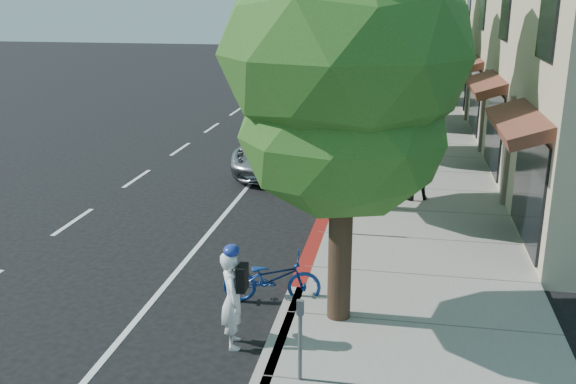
% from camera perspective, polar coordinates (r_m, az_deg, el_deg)
% --- Properties ---
extents(ground, '(120.00, 120.00, 0.00)m').
position_cam_1_polar(ground, '(13.27, 1.49, -7.18)').
color(ground, black).
rests_on(ground, ground).
extents(sidewalk, '(4.60, 56.00, 0.15)m').
position_cam_1_polar(sidewalk, '(20.67, 11.25, 1.72)').
color(sidewalk, gray).
rests_on(sidewalk, ground).
extents(curb, '(0.30, 56.00, 0.15)m').
position_cam_1_polar(curb, '(20.74, 4.89, 2.05)').
color(curb, '#9E998E').
rests_on(curb, ground).
extents(curb_red_segment, '(0.32, 4.00, 0.15)m').
position_cam_1_polar(curb_red_segment, '(14.14, 2.12, -5.25)').
color(curb_red_segment, maroon).
rests_on(curb_red_segment, ground).
extents(street_tree_0, '(3.94, 3.94, 7.13)m').
position_cam_1_polar(street_tree_0, '(10.04, 5.08, 11.53)').
color(street_tree_0, black).
rests_on(street_tree_0, ground).
extents(street_tree_1, '(4.73, 4.73, 7.76)m').
position_cam_1_polar(street_tree_1, '(15.99, 7.20, 14.62)').
color(street_tree_1, black).
rests_on(street_tree_1, ground).
extents(street_tree_2, '(4.42, 4.42, 7.53)m').
position_cam_1_polar(street_tree_2, '(21.98, 8.15, 14.98)').
color(street_tree_2, black).
rests_on(street_tree_2, ground).
extents(street_tree_3, '(5.52, 5.52, 8.24)m').
position_cam_1_polar(street_tree_3, '(27.97, 8.72, 16.00)').
color(street_tree_3, black).
rests_on(street_tree_3, ground).
extents(street_tree_4, '(3.94, 3.94, 7.61)m').
position_cam_1_polar(street_tree_4, '(33.97, 9.07, 15.96)').
color(street_tree_4, black).
rests_on(street_tree_4, ground).
extents(street_tree_5, '(5.20, 5.20, 6.97)m').
position_cam_1_polar(street_tree_5, '(39.98, 9.26, 15.01)').
color(street_tree_5, black).
rests_on(street_tree_5, ground).
extents(cyclist, '(0.55, 0.69, 1.63)m').
position_cam_1_polar(cyclist, '(10.40, -4.93, -9.49)').
color(cyclist, white).
rests_on(cyclist, ground).
extents(bicycle, '(1.88, 0.88, 0.95)m').
position_cam_1_polar(bicycle, '(11.90, -1.45, -7.66)').
color(bicycle, navy).
rests_on(bicycle, ground).
extents(silver_suv, '(2.98, 5.66, 1.52)m').
position_cam_1_polar(silver_suv, '(20.81, -0.02, 4.11)').
color(silver_suv, '#ABABAF').
rests_on(silver_suv, ground).
extents(dark_sedan, '(2.18, 5.28, 1.70)m').
position_cam_1_polar(dark_sedan, '(25.22, 0.93, 6.63)').
color(dark_sedan, black).
rests_on(dark_sedan, ground).
extents(white_pickup, '(2.85, 5.95, 1.67)m').
position_cam_1_polar(white_pickup, '(27.56, 2.97, 7.49)').
color(white_pickup, silver).
rests_on(white_pickup, ground).
extents(dark_suv_far, '(2.22, 4.45, 1.46)m').
position_cam_1_polar(dark_suv_far, '(38.77, 5.62, 10.09)').
color(dark_suv_far, black).
rests_on(dark_suv_far, ground).
extents(pedestrian, '(1.02, 0.91, 1.73)m').
position_cam_1_polar(pedestrian, '(17.49, 11.10, 2.10)').
color(pedestrian, black).
rests_on(pedestrian, sidewalk).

